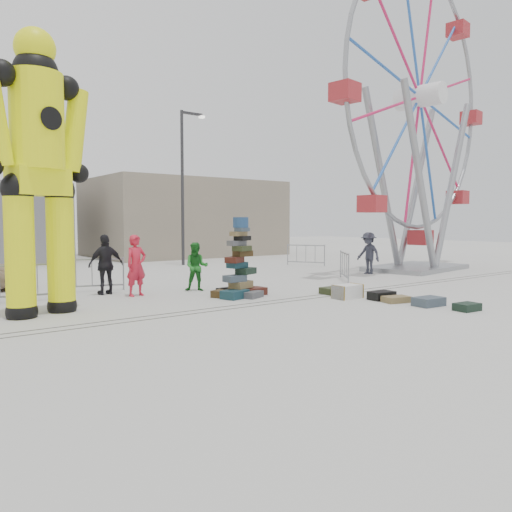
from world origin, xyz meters
TOP-DOWN VIEW (x-y plane):
  - ground at (0.00, 0.00)m, footprint 90.00×90.00m
  - track_line_near at (0.00, 0.60)m, footprint 40.00×0.04m
  - track_line_far at (0.00, 1.00)m, footprint 40.00×0.04m
  - building_right at (7.00, 20.00)m, footprint 12.00×8.00m
  - lamp_post_right at (3.09, 13.00)m, footprint 1.41×0.25m
  - lamp_post_left at (-3.91, 15.00)m, footprint 1.41×0.25m
  - suitcase_tower at (-0.94, 2.29)m, footprint 1.78×1.55m
  - crash_test_dummy at (-6.55, 2.76)m, footprint 2.82×1.24m
  - ferris_wheel at (10.54, 4.05)m, footprint 12.18×3.72m
  - steamer_trunk at (1.37, 0.00)m, footprint 0.87×0.51m
  - row_case_0 at (1.72, 0.93)m, footprint 0.76×0.57m
  - row_case_1 at (1.82, 0.36)m, footprint 0.78×0.54m
  - row_case_2 at (1.98, -0.78)m, footprint 0.81×0.56m
  - row_case_3 at (1.93, -1.34)m, footprint 0.84×0.65m
  - row_case_4 at (2.13, -2.25)m, footprint 0.86×0.62m
  - row_case_5 at (2.28, -3.27)m, footprint 0.69×0.50m
  - barricade_dummy_b at (-6.60, 5.16)m, footprint 1.99×0.40m
  - barricade_dummy_c at (-4.18, 6.09)m, footprint 1.94×0.67m
  - barricade_wheel_front at (4.80, 3.30)m, footprint 1.32×1.63m
  - barricade_wheel_back at (7.92, 8.88)m, footprint 1.06×1.80m
  - pedestrian_red at (-3.44, 4.24)m, footprint 0.76×0.57m
  - pedestrian_green at (-1.39, 4.12)m, footprint 0.99×0.95m
  - pedestrian_black at (-4.06, 5.13)m, footprint 1.12×0.51m
  - pedestrian_grey at (7.28, 4.19)m, footprint 0.68×1.18m

SIDE VIEW (x-z plane):
  - ground at x=0.00m, z-range 0.00..0.00m
  - track_line_near at x=0.00m, z-range 0.00..0.01m
  - track_line_far at x=0.00m, z-range 0.00..0.01m
  - row_case_3 at x=1.93m, z-range 0.00..0.18m
  - row_case_5 at x=2.28m, z-range 0.00..0.20m
  - row_case_1 at x=1.82m, z-range 0.00..0.20m
  - row_case_0 at x=1.72m, z-range 0.00..0.21m
  - row_case_4 at x=2.13m, z-range 0.00..0.24m
  - row_case_2 at x=1.98m, z-range 0.00..0.25m
  - steamer_trunk at x=1.37m, z-range 0.00..0.41m
  - barricade_dummy_b at x=-6.60m, z-range 0.00..1.10m
  - barricade_dummy_c at x=-4.18m, z-range 0.00..1.10m
  - barricade_wheel_front at x=4.80m, z-range 0.00..1.10m
  - barricade_wheel_back at x=7.92m, z-range 0.00..1.10m
  - suitcase_tower at x=-0.94m, z-range -0.53..1.89m
  - pedestrian_green at x=-1.39m, z-range 0.00..1.60m
  - pedestrian_grey at x=7.28m, z-range 0.00..1.82m
  - pedestrian_red at x=-3.44m, z-range 0.00..1.88m
  - pedestrian_black at x=-4.06m, z-range 0.00..1.89m
  - building_right at x=7.00m, z-range 0.00..5.00m
  - crash_test_dummy at x=-6.55m, z-range 0.19..7.29m
  - lamp_post_right at x=3.09m, z-range 0.48..8.48m
  - lamp_post_left at x=-3.91m, z-range 0.48..8.48m
  - ferris_wheel at x=10.54m, z-range -0.11..14.14m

